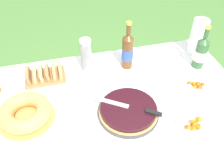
# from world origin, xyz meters

# --- Properties ---
(ground_plane) EXTENTS (16.00, 16.00, 0.00)m
(ground_plane) POSITION_xyz_m (0.00, 0.00, 0.00)
(ground_plane) COLOR #4C7A38
(garden_table) EXTENTS (1.70, 1.01, 0.74)m
(garden_table) POSITION_xyz_m (0.00, 0.00, 0.68)
(garden_table) COLOR #A87A47
(garden_table) RESTS_ON ground_plane
(tablecloth) EXTENTS (1.71, 1.02, 0.10)m
(tablecloth) POSITION_xyz_m (0.00, 0.00, 0.73)
(tablecloth) COLOR white
(tablecloth) RESTS_ON garden_table
(berry_tart) EXTENTS (0.34, 0.34, 0.06)m
(berry_tart) POSITION_xyz_m (0.10, -0.12, 0.78)
(berry_tart) COLOR #38383D
(berry_tart) RESTS_ON tablecloth
(serving_knife) EXTENTS (0.32, 0.23, 0.01)m
(serving_knife) POSITION_xyz_m (0.12, -0.13, 0.81)
(serving_knife) COLOR silver
(serving_knife) RESTS_ON berry_tart
(bundt_cake) EXTENTS (0.32, 0.32, 0.09)m
(bundt_cake) POSITION_xyz_m (-0.46, -0.01, 0.79)
(bundt_cake) COLOR tan
(bundt_cake) RESTS_ON tablecloth
(cup_stack) EXTENTS (0.07, 0.07, 0.24)m
(cup_stack) POSITION_xyz_m (-0.06, 0.33, 0.87)
(cup_stack) COLOR white
(cup_stack) RESTS_ON tablecloth
(cider_bottle_green) EXTENTS (0.08, 0.08, 0.31)m
(cider_bottle_green) POSITION_xyz_m (0.69, 0.18, 0.86)
(cider_bottle_green) COLOR #2D562D
(cider_bottle_green) RESTS_ON tablecloth
(cider_bottle_amber) EXTENTS (0.08, 0.08, 0.34)m
(cider_bottle_amber) POSITION_xyz_m (0.22, 0.30, 0.88)
(cider_bottle_amber) COLOR brown
(cider_bottle_amber) RESTS_ON tablecloth
(snack_plate_left) EXTENTS (0.23, 0.23, 0.06)m
(snack_plate_left) POSITION_xyz_m (0.56, -0.02, 0.76)
(snack_plate_left) COLOR white
(snack_plate_left) RESTS_ON tablecloth
(snack_plate_right) EXTENTS (0.23, 0.23, 0.06)m
(snack_plate_right) POSITION_xyz_m (0.41, -0.30, 0.76)
(snack_plate_right) COLOR white
(snack_plate_right) RESTS_ON tablecloth
(paper_towel_roll) EXTENTS (0.11, 0.11, 0.27)m
(paper_towel_roll) POSITION_xyz_m (0.75, 0.34, 0.88)
(paper_towel_roll) COLOR white
(paper_towel_roll) RESTS_ON tablecloth
(bread_board) EXTENTS (0.26, 0.18, 0.07)m
(bread_board) POSITION_xyz_m (-0.34, 0.32, 0.78)
(bread_board) COLOR olive
(bread_board) RESTS_ON tablecloth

